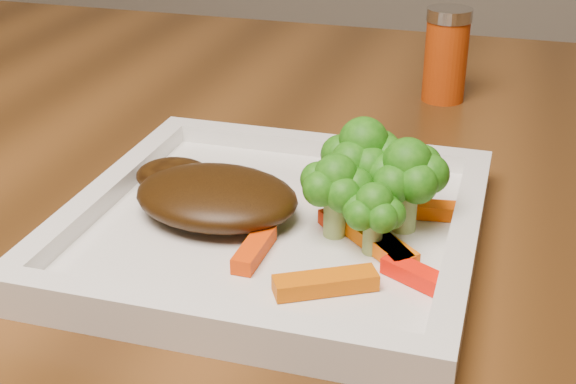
# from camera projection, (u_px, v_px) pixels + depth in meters

# --- Properties ---
(plate) EXTENTS (0.27, 0.27, 0.01)m
(plate) POSITION_uv_depth(u_px,v_px,m) (274.00, 231.00, 0.55)
(plate) COLOR white
(plate) RESTS_ON dining_table
(steak) EXTENTS (0.12, 0.10, 0.03)m
(steak) POSITION_uv_depth(u_px,v_px,m) (217.00, 197.00, 0.55)
(steak) COLOR #341E07
(steak) RESTS_ON plate
(broccoli_0) EXTENTS (0.08, 0.08, 0.07)m
(broccoli_0) POSITION_uv_depth(u_px,v_px,m) (363.00, 164.00, 0.55)
(broccoli_0) COLOR #2C5D0F
(broccoli_0) RESTS_ON plate
(broccoli_1) EXTENTS (0.08, 0.08, 0.06)m
(broccoli_1) POSITION_uv_depth(u_px,v_px,m) (406.00, 185.00, 0.52)
(broccoli_1) COLOR #246E12
(broccoli_1) RESTS_ON plate
(broccoli_2) EXTENTS (0.05, 0.05, 0.06)m
(broccoli_2) POSITION_uv_depth(u_px,v_px,m) (374.00, 211.00, 0.50)
(broccoli_2) COLOR #326A11
(broccoli_2) RESTS_ON plate
(broccoli_3) EXTENTS (0.07, 0.07, 0.06)m
(broccoli_3) POSITION_uv_depth(u_px,v_px,m) (336.00, 193.00, 0.52)
(broccoli_3) COLOR #147917
(broccoli_3) RESTS_ON plate
(carrot_0) EXTENTS (0.06, 0.04, 0.01)m
(carrot_0) POSITION_uv_depth(u_px,v_px,m) (325.00, 283.00, 0.47)
(carrot_0) COLOR #CA5703
(carrot_0) RESTS_ON plate
(carrot_1) EXTENTS (0.05, 0.04, 0.01)m
(carrot_1) POSITION_uv_depth(u_px,v_px,m) (420.00, 277.00, 0.47)
(carrot_1) COLOR #FF1404
(carrot_1) RESTS_ON plate
(carrot_2) EXTENTS (0.01, 0.05, 0.01)m
(carrot_2) POSITION_uv_depth(u_px,v_px,m) (254.00, 249.00, 0.50)
(carrot_2) COLOR #E43903
(carrot_2) RESTS_ON plate
(carrot_3) EXTENTS (0.05, 0.02, 0.01)m
(carrot_3) POSITION_uv_depth(u_px,v_px,m) (436.00, 210.00, 0.55)
(carrot_3) COLOR #FF5804
(carrot_3) RESTS_ON plate
(carrot_4) EXTENTS (0.03, 0.05, 0.01)m
(carrot_4) POSITION_uv_depth(u_px,v_px,m) (332.00, 179.00, 0.59)
(carrot_4) COLOR #D04803
(carrot_4) RESTS_ON plate
(carrot_5) EXTENTS (0.05, 0.05, 0.01)m
(carrot_5) POSITION_uv_depth(u_px,v_px,m) (383.00, 245.00, 0.51)
(carrot_5) COLOR #FF5204
(carrot_5) RESTS_ON plate
(carrot_6) EXTENTS (0.04, 0.04, 0.01)m
(carrot_6) POSITION_uv_depth(u_px,v_px,m) (353.00, 213.00, 0.55)
(carrot_6) COLOR red
(carrot_6) RESTS_ON plate
(spice_shaker) EXTENTS (0.05, 0.05, 0.09)m
(spice_shaker) POSITION_uv_depth(u_px,v_px,m) (446.00, 55.00, 0.78)
(spice_shaker) COLOR #A83509
(spice_shaker) RESTS_ON dining_table
(carrot_7) EXTENTS (0.06, 0.06, 0.01)m
(carrot_7) POSITION_uv_depth(u_px,v_px,m) (378.00, 242.00, 0.51)
(carrot_7) COLOR #FF6A04
(carrot_7) RESTS_ON plate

